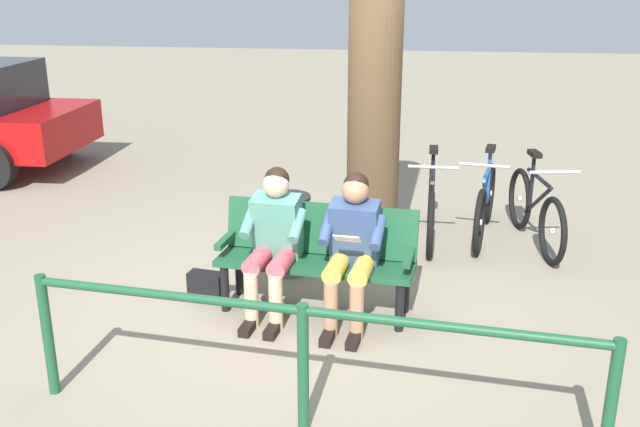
{
  "coord_description": "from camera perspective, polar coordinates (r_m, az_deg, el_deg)",
  "views": [
    {
      "loc": [
        -0.96,
        5.5,
        2.69
      ],
      "look_at": [
        -0.19,
        -0.15,
        0.75
      ],
      "focal_mm": 40.62,
      "sensor_mm": 36.0,
      "label": 1
    }
  ],
  "objects": [
    {
      "name": "bicycle_green",
      "position": [
        7.63,
        16.6,
        0.19
      ],
      "size": [
        0.49,
        1.66,
        0.94
      ],
      "rotation": [
        0.0,
        0.0,
        1.75
      ],
      "color": "black",
      "rests_on": "ground"
    },
    {
      "name": "bench",
      "position": [
        5.9,
        -0.2,
        -2.92
      ],
      "size": [
        1.64,
        0.65,
        0.87
      ],
      "rotation": [
        0.0,
        0.0,
        -0.11
      ],
      "color": "#194C2D",
      "rests_on": "ground"
    },
    {
      "name": "railing_fence",
      "position": [
        4.32,
        -1.35,
        -10.11
      ],
      "size": [
        3.5,
        0.44,
        0.85
      ],
      "rotation": [
        0.0,
        0.0,
        -0.11
      ],
      "color": "#194C2D",
      "rests_on": "ground"
    },
    {
      "name": "bicycle_silver",
      "position": [
        7.57,
        8.73,
        0.62
      ],
      "size": [
        0.48,
        1.68,
        0.94
      ],
      "rotation": [
        0.0,
        0.0,
        1.55
      ],
      "color": "black",
      "rests_on": "ground"
    },
    {
      "name": "person_companion",
      "position": [
        5.78,
        -3.66,
        -1.76
      ],
      "size": [
        0.52,
        0.8,
        1.2
      ],
      "rotation": [
        0.0,
        0.0,
        -0.11
      ],
      "color": "#4C8C7A",
      "rests_on": "ground"
    },
    {
      "name": "ground_plane",
      "position": [
        6.2,
        -1.93,
        -6.94
      ],
      "size": [
        40.0,
        40.0,
        0.0
      ],
      "primitive_type": "plane",
      "color": "gray"
    },
    {
      "name": "tree_trunk",
      "position": [
        6.52,
        4.34,
        10.58
      ],
      "size": [
        0.48,
        0.48,
        3.53
      ],
      "primitive_type": "cylinder",
      "color": "#4C3823",
      "rests_on": "ground"
    },
    {
      "name": "bicycle_red",
      "position": [
        7.72,
        12.87,
        0.73
      ],
      "size": [
        0.49,
        1.66,
        0.94
      ],
      "rotation": [
        0.0,
        0.0,
        1.39
      ],
      "color": "black",
      "rests_on": "ground"
    },
    {
      "name": "litter_bin",
      "position": [
        6.66,
        -2.49,
        -1.61
      ],
      "size": [
        0.41,
        0.41,
        0.74
      ],
      "color": "slate",
      "rests_on": "ground"
    },
    {
      "name": "person_reading",
      "position": [
        5.63,
        2.56,
        -2.32
      ],
      "size": [
        0.52,
        0.8,
        1.2
      ],
      "rotation": [
        0.0,
        0.0,
        -0.11
      ],
      "color": "#334772",
      "rests_on": "ground"
    },
    {
      "name": "handbag",
      "position": [
        6.27,
        -8.94,
        -5.65
      ],
      "size": [
        0.32,
        0.19,
        0.24
      ],
      "primitive_type": "cube",
      "rotation": [
        0.0,
        0.0,
        -0.16
      ],
      "color": "black",
      "rests_on": "ground"
    }
  ]
}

